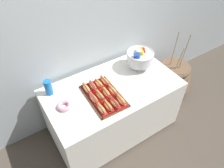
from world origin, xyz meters
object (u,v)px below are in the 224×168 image
Objects in this scene: floor_vase at (172,79)px; hot_dog_9 at (93,86)px; hot_dog_4 at (94,99)px; hot_dog_5 at (100,96)px; hot_dog_11 at (105,81)px; cup_stack at (48,87)px; buffet_table at (112,108)px; hot_dog_10 at (99,84)px; hot_dog_8 at (87,89)px; punch_bowl at (140,57)px; hot_dog_6 at (107,93)px; donut at (64,106)px; hot_dog_3 at (121,100)px; hot_dog_7 at (113,91)px; hot_dog_2 at (115,103)px; serving_tray at (104,96)px; hot_dog_0 at (102,109)px; hot_dog_1 at (108,106)px.

floor_vase reaches higher than hot_dog_9.
hot_dog_5 reaches higher than hot_dog_4.
cup_stack reaches higher than hot_dog_11.
buffet_table is 0.41m from hot_dog_10.
punch_bowl is at bearing 1.90° from hot_dog_8.
hot_dog_6 reaches higher than donut.
hot_dog_8 is at bearing 179.76° from floor_vase.
hot_dog_11 is at bearing 8.02° from donut.
hot_dog_3 is at bearing -91.79° from hot_dog_11.
hot_dog_4 is 0.93× the size of hot_dog_7.
hot_dog_5 is at bearing 112.65° from hot_dog_2.
buffet_table is 9.15× the size of hot_dog_4.
hot_dog_8 reaches higher than hot_dog_7.
hot_dog_8 is 0.23m from hot_dog_11.
hot_dog_8 is at bearing 178.21° from hot_dog_10.
punch_bowl reaches higher than donut.
cup_stack is (-0.57, 0.19, 0.05)m from hot_dog_11.
hot_dog_3 is (-1.17, -0.33, 0.54)m from floor_vase.
hot_dog_5 reaches higher than hot_dog_8.
hot_dog_2 reaches higher than buffet_table.
donut is at bearing -78.75° from cup_stack.
buffet_table is 8.39× the size of hot_dog_2.
hot_dog_2 is 0.36m from hot_dog_8.
hot_dog_4 is at bearing -134.07° from hot_dog_10.
hot_dog_4 is 0.28m from hot_dog_11.
hot_dog_0 reaches higher than serving_tray.
floor_vase is 5.99× the size of hot_dog_7.
buffet_table is 8.50× the size of hot_dog_7.
donut is (-0.36, 0.25, -0.01)m from hot_dog_1.
hot_dog_1 is at bearing -1.79° from hot_dog_0.
hot_dog_0 is 0.22m from hot_dog_6.
donut is at bearing 138.57° from hot_dog_0.
buffet_table is 0.47m from hot_dog_2.
hot_dog_3 is 0.55× the size of punch_bowl.
hot_dog_3 is (0.15, -0.00, -0.00)m from hot_dog_1.
hot_dog_2 reaches higher than hot_dog_0.
floor_vase is at bearing -6.25° from cup_stack.
hot_dog_5 is (-0.04, 0.00, 0.03)m from serving_tray.
hot_dog_9 is 1.08× the size of hot_dog_10.
hot_dog_9 is at bearing -177.68° from punch_bowl.
hot_dog_5 is (0.07, -0.00, 0.00)m from hot_dog_4.
hot_dog_6 is at bearing 112.65° from hot_dog_3.
cup_stack is (-0.35, 0.18, 0.05)m from hot_dog_8.
hot_dog_9 is 0.52× the size of punch_bowl.
hot_dog_3 is 1.15× the size of hot_dog_10.
cup_stack is (-0.56, 0.52, 0.05)m from hot_dog_3.
hot_dog_7 is at bearing -171.88° from floor_vase.
cup_stack reaches higher than hot_dog_9.
punch_bowl is at bearing 28.25° from hot_dog_1.
hot_dog_9 is 0.96× the size of cup_stack.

